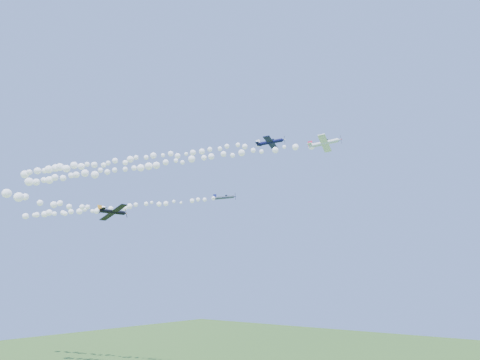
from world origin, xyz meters
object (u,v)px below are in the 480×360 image
Objects in this scene: plane_grey at (224,197)px; plane_black at (113,212)px; plane_white at (325,143)px; plane_navy at (270,142)px.

plane_grey is 29.29m from plane_black.
plane_navy is at bearing 153.71° from plane_white.
plane_black is (-25.16, -20.93, -15.58)m from plane_navy.
plane_grey is at bearing 142.85° from plane_navy.
plane_grey is (-32.40, 9.30, -4.98)m from plane_white.
plane_navy reaches higher than plane_black.
plane_white reaches higher than plane_grey.
plane_grey reaches higher than plane_black.
plane_navy is 36.25m from plane_black.
plane_grey is (-18.54, 6.79, -8.85)m from plane_navy.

